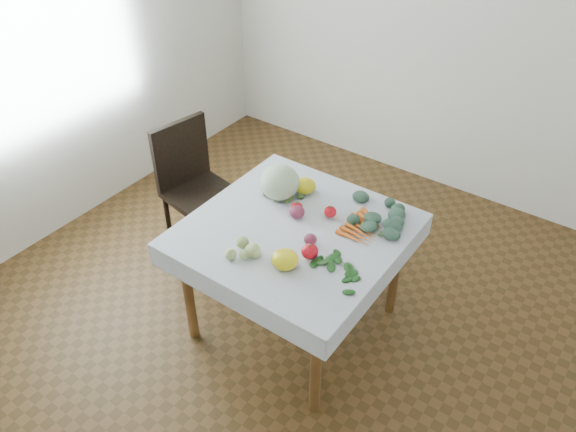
# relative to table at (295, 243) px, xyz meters

# --- Properties ---
(ground) EXTENTS (4.00, 4.00, 0.00)m
(ground) POSITION_rel_table_xyz_m (0.00, 0.00, -0.65)
(ground) COLOR brown
(back_wall) EXTENTS (4.00, 0.04, 2.70)m
(back_wall) POSITION_rel_table_xyz_m (0.00, 2.00, 0.70)
(back_wall) COLOR white
(back_wall) RESTS_ON ground
(left_wall) EXTENTS (0.04, 4.00, 2.70)m
(left_wall) POSITION_rel_table_xyz_m (-2.00, 0.00, 0.70)
(left_wall) COLOR white
(left_wall) RESTS_ON ground
(table) EXTENTS (1.00, 1.00, 0.75)m
(table) POSITION_rel_table_xyz_m (0.00, 0.00, 0.00)
(table) COLOR brown
(table) RESTS_ON ground
(tablecloth) EXTENTS (1.12, 1.12, 0.01)m
(tablecloth) POSITION_rel_table_xyz_m (0.00, 0.00, 0.10)
(tablecloth) COLOR white
(tablecloth) RESTS_ON table
(chair) EXTENTS (0.49, 0.49, 0.94)m
(chair) POSITION_rel_table_xyz_m (-1.04, 0.25, -0.12)
(chair) COLOR black
(chair) RESTS_ON ground
(cabbage) EXTENTS (0.23, 0.23, 0.21)m
(cabbage) POSITION_rel_table_xyz_m (-0.25, 0.19, 0.21)
(cabbage) COLOR beige
(cabbage) RESTS_ON tablecloth
(tomato_a) EXTENTS (0.10, 0.10, 0.07)m
(tomato_a) POSITION_rel_table_xyz_m (-0.21, 0.20, 0.14)
(tomato_a) COLOR red
(tomato_a) RESTS_ON tablecloth
(tomato_b) EXTENTS (0.08, 0.08, 0.06)m
(tomato_b) POSITION_rel_table_xyz_m (0.10, 0.21, 0.13)
(tomato_b) COLOR red
(tomato_b) RESTS_ON tablecloth
(tomato_c) EXTENTS (0.09, 0.09, 0.08)m
(tomato_c) POSITION_rel_table_xyz_m (0.19, -0.15, 0.14)
(tomato_c) COLOR red
(tomato_c) RESTS_ON tablecloth
(tomato_d) EXTENTS (0.08, 0.08, 0.06)m
(tomato_d) POSITION_rel_table_xyz_m (-0.08, 0.13, 0.13)
(tomato_d) COLOR red
(tomato_d) RESTS_ON tablecloth
(heirloom_back) EXTENTS (0.15, 0.15, 0.09)m
(heirloom_back) POSITION_rel_table_xyz_m (-0.15, 0.32, 0.15)
(heirloom_back) COLOR yellow
(heirloom_back) RESTS_ON tablecloth
(heirloom_front) EXTENTS (0.15, 0.15, 0.10)m
(heirloom_front) POSITION_rel_table_xyz_m (0.13, -0.28, 0.15)
(heirloom_front) COLOR yellow
(heirloom_front) RESTS_ON tablecloth
(onion_a) EXTENTS (0.08, 0.08, 0.06)m
(onion_a) POSITION_rel_table_xyz_m (0.14, -0.06, 0.13)
(onion_a) COLOR #5D1A32
(onion_a) RESTS_ON tablecloth
(onion_b) EXTENTS (0.11, 0.11, 0.07)m
(onion_b) POSITION_rel_table_xyz_m (-0.05, 0.09, 0.14)
(onion_b) COLOR #5D1A32
(onion_b) RESTS_ON tablecloth
(tomatillo_cluster) EXTENTS (0.17, 0.13, 0.05)m
(tomatillo_cluster) POSITION_rel_table_xyz_m (-0.07, -0.34, 0.13)
(tomatillo_cluster) COLOR #B8D37A
(tomatillo_cluster) RESTS_ON tablecloth
(carrot_bunch) EXTENTS (0.21, 0.28, 0.03)m
(carrot_bunch) POSITION_rel_table_xyz_m (0.31, 0.20, 0.12)
(carrot_bunch) COLOR #F2561A
(carrot_bunch) RESTS_ON tablecloth
(kale_bunch) EXTENTS (0.41, 0.31, 0.05)m
(kale_bunch) POSITION_rel_table_xyz_m (0.33, 0.33, 0.13)
(kale_bunch) COLOR #395D4A
(kale_bunch) RESTS_ON tablecloth
(basil_bunch) EXTENTS (0.30, 0.22, 0.01)m
(basil_bunch) POSITION_rel_table_xyz_m (0.38, -0.15, 0.11)
(basil_bunch) COLOR #184D19
(basil_bunch) RESTS_ON tablecloth
(dill_bunch) EXTENTS (0.25, 0.19, 0.02)m
(dill_bunch) POSITION_rel_table_xyz_m (-0.23, 0.23, 0.11)
(dill_bunch) COLOR #567B38
(dill_bunch) RESTS_ON tablecloth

